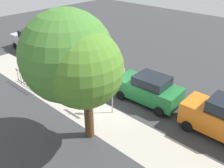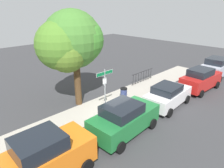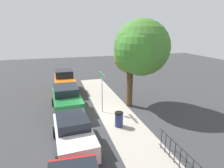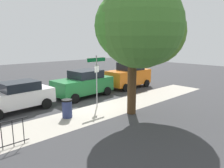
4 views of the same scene
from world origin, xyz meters
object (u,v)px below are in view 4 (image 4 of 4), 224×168
at_px(shade_tree, 141,29).
at_px(car_green, 84,84).
at_px(car_orange, 129,75).
at_px(street_sign, 97,71).
at_px(car_white, 17,96).
at_px(trash_bin, 67,108).

distance_m(shade_tree, car_green, 6.64).
bearing_deg(car_green, car_orange, 176.28).
bearing_deg(street_sign, car_orange, -156.63).
height_order(shade_tree, car_orange, shade_tree).
distance_m(shade_tree, car_orange, 8.31).
bearing_deg(street_sign, shade_tree, 98.60).
relative_size(street_sign, car_white, 0.75).
bearing_deg(shade_tree, car_white, -51.48).
height_order(shade_tree, car_white, shade_tree).
height_order(street_sign, car_orange, street_sign).
distance_m(street_sign, car_white, 4.87).
relative_size(car_orange, car_white, 0.96).
relative_size(shade_tree, car_orange, 1.71).
height_order(street_sign, shade_tree, shade_tree).
distance_m(street_sign, car_orange, 6.27).
bearing_deg(shade_tree, car_green, -94.21).
xyz_separation_m(street_sign, car_white, (3.94, -2.52, -1.36)).
height_order(car_orange, car_green, car_orange).
bearing_deg(trash_bin, street_sign, -168.53).
xyz_separation_m(car_orange, car_white, (9.60, -0.07, -0.21)).
distance_m(street_sign, trash_bin, 3.05).
bearing_deg(street_sign, trash_bin, 11.47).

